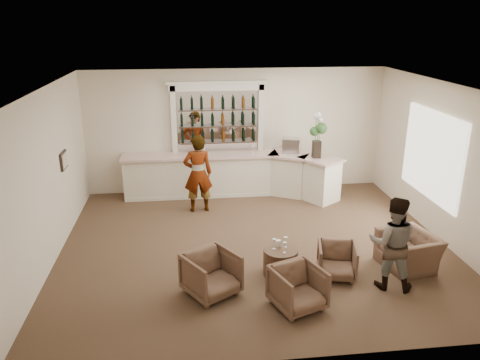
# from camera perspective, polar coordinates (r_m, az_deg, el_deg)

# --- Properties ---
(ground) EXTENTS (8.00, 8.00, 0.00)m
(ground) POSITION_cam_1_polar(r_m,az_deg,el_deg) (9.95, 1.78, -7.95)
(ground) COLOR brown
(ground) RESTS_ON ground
(room_shell) EXTENTS (8.04, 7.02, 3.32)m
(room_shell) POSITION_cam_1_polar(r_m,az_deg,el_deg) (9.83, 2.26, 6.25)
(room_shell) COLOR beige
(room_shell) RESTS_ON ground
(bar_counter) EXTENTS (5.72, 1.80, 1.14)m
(bar_counter) POSITION_cam_1_polar(r_m,az_deg,el_deg) (12.46, -0.94, 0.64)
(bar_counter) COLOR white
(bar_counter) RESTS_ON ground
(back_bar_alcove) EXTENTS (2.64, 0.25, 3.00)m
(back_bar_alcove) POSITION_cam_1_polar(r_m,az_deg,el_deg) (12.45, -2.73, 7.56)
(back_bar_alcove) COLOR white
(back_bar_alcove) RESTS_ON ground
(cocktail_table) EXTENTS (0.64, 0.64, 0.50)m
(cocktail_table) POSITION_cam_1_polar(r_m,az_deg,el_deg) (8.86, 4.95, -9.87)
(cocktail_table) COLOR #4F3522
(cocktail_table) RESTS_ON ground
(sommelier) EXTENTS (0.74, 0.52, 1.92)m
(sommelier) POSITION_cam_1_polar(r_m,az_deg,el_deg) (11.36, -5.16, 0.77)
(sommelier) COLOR gray
(sommelier) RESTS_ON ground
(guest) EXTENTS (1.00, 0.89, 1.70)m
(guest) POSITION_cam_1_polar(r_m,az_deg,el_deg) (8.57, 18.08, -7.33)
(guest) COLOR gray
(guest) RESTS_ON ground
(armchair_left) EXTENTS (1.13, 1.14, 0.76)m
(armchair_left) POSITION_cam_1_polar(r_m,az_deg,el_deg) (8.19, -3.52, -11.38)
(armchair_left) COLOR brown
(armchair_left) RESTS_ON ground
(armchair_center) EXTENTS (1.00, 1.01, 0.72)m
(armchair_center) POSITION_cam_1_polar(r_m,az_deg,el_deg) (7.90, 7.06, -12.95)
(armchair_center) COLOR brown
(armchair_center) RESTS_ON ground
(armchair_right) EXTENTS (0.83, 0.84, 0.64)m
(armchair_right) POSITION_cam_1_polar(r_m,az_deg,el_deg) (8.89, 11.72, -9.59)
(armchair_right) COLOR brown
(armchair_right) RESTS_ON ground
(armchair_far) EXTENTS (1.09, 1.19, 0.67)m
(armchair_far) POSITION_cam_1_polar(r_m,az_deg,el_deg) (9.58, 19.84, -8.10)
(armchair_far) COLOR brown
(armchair_far) RESTS_ON ground
(espresso_machine) EXTENTS (0.52, 0.47, 0.39)m
(espresso_machine) POSITION_cam_1_polar(r_m,az_deg,el_deg) (12.48, 6.22, 4.22)
(espresso_machine) COLOR #AFAEB3
(espresso_machine) RESTS_ON bar_counter
(flower_vase) EXTENTS (0.31, 0.31, 1.16)m
(flower_vase) POSITION_cam_1_polar(r_m,az_deg,el_deg) (12.00, 9.41, 5.73)
(flower_vase) COLOR black
(flower_vase) RESTS_ON bar_counter
(wine_glass_bar_left) EXTENTS (0.07, 0.07, 0.21)m
(wine_glass_bar_left) POSITION_cam_1_polar(r_m,az_deg,el_deg) (12.16, -4.38, 3.43)
(wine_glass_bar_left) COLOR white
(wine_glass_bar_left) RESTS_ON bar_counter
(wine_glass_bar_right) EXTENTS (0.07, 0.07, 0.21)m
(wine_glass_bar_right) POSITION_cam_1_polar(r_m,az_deg,el_deg) (12.40, 1.56, 3.79)
(wine_glass_bar_right) COLOR white
(wine_glass_bar_right) RESTS_ON bar_counter
(wine_glass_tbl_a) EXTENTS (0.07, 0.07, 0.21)m
(wine_glass_tbl_a) POSITION_cam_1_polar(r_m,az_deg,el_deg) (8.69, 4.19, -7.79)
(wine_glass_tbl_a) COLOR white
(wine_glass_tbl_a) RESTS_ON cocktail_table
(wine_glass_tbl_b) EXTENTS (0.07, 0.07, 0.21)m
(wine_glass_tbl_b) POSITION_cam_1_polar(r_m,az_deg,el_deg) (8.78, 5.56, -7.55)
(wine_glass_tbl_b) COLOR white
(wine_glass_tbl_b) RESTS_ON cocktail_table
(wine_glass_tbl_c) EXTENTS (0.07, 0.07, 0.21)m
(wine_glass_tbl_c) POSITION_cam_1_polar(r_m,az_deg,el_deg) (8.58, 5.45, -8.20)
(wine_glass_tbl_c) COLOR white
(wine_glass_tbl_c) RESTS_ON cocktail_table
(napkin_holder) EXTENTS (0.08, 0.08, 0.12)m
(napkin_holder) POSITION_cam_1_polar(r_m,az_deg,el_deg) (8.83, 4.70, -7.68)
(napkin_holder) COLOR silver
(napkin_holder) RESTS_ON cocktail_table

